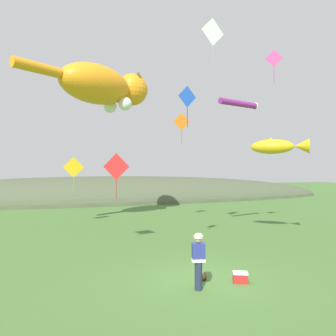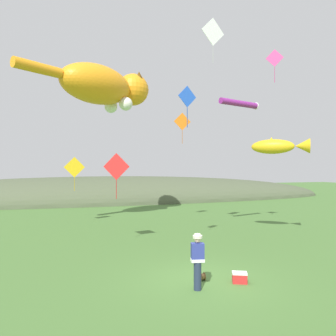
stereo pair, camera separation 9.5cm
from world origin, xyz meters
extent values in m
plane|color=#477033|center=(0.00, 0.00, 0.00)|extent=(120.00, 120.00, 0.00)
ellipsoid|color=#4C563D|center=(0.00, 27.94, 0.00)|extent=(57.63, 11.71, 5.66)
cylinder|color=#232D47|center=(-0.45, -0.66, 0.44)|extent=(0.24, 0.24, 0.88)
cube|color=navy|center=(-0.45, -0.66, 1.18)|extent=(0.44, 0.31, 0.60)
cube|color=white|center=(-0.45, -0.66, 0.94)|extent=(0.46, 0.34, 0.10)
sphere|color=beige|center=(-0.45, -0.66, 1.59)|extent=(0.20, 0.20, 0.20)
cylinder|color=beige|center=(-0.45, -0.66, 1.68)|extent=(0.30, 0.30, 0.09)
cylinder|color=beige|center=(-0.45, -0.66, 1.74)|extent=(0.20, 0.20, 0.07)
cylinder|color=olive|center=(0.05, 0.10, 0.13)|extent=(0.13, 0.20, 0.20)
cylinder|color=brown|center=(-0.02, 0.10, 0.13)|extent=(0.02, 0.26, 0.26)
cylinder|color=brown|center=(0.11, 0.10, 0.13)|extent=(0.02, 0.26, 0.26)
cube|color=red|center=(1.14, -0.49, 0.15)|extent=(0.57, 0.48, 0.30)
cube|color=white|center=(1.14, -0.49, 0.33)|extent=(0.58, 0.49, 0.06)
ellipsoid|color=orange|center=(-2.54, 11.95, 9.39)|extent=(6.11, 5.38, 2.59)
ellipsoid|color=white|center=(-2.33, 12.09, 8.92)|extent=(3.81, 3.26, 1.43)
sphere|color=orange|center=(0.26, 13.81, 9.65)|extent=(2.33, 2.33, 2.33)
cone|color=#55330A|center=(-0.09, 14.34, 10.49)|extent=(1.15, 1.15, 0.78)
cone|color=#55330A|center=(0.61, 13.27, 10.49)|extent=(1.15, 1.15, 0.78)
sphere|color=white|center=(-1.39, 13.66, 8.28)|extent=(0.93, 0.93, 0.93)
sphere|color=white|center=(-0.52, 12.35, 8.28)|extent=(0.93, 0.93, 0.93)
cylinder|color=orange|center=(-6.00, 9.66, 9.52)|extent=(2.72, 2.09, 0.62)
ellipsoid|color=gold|center=(6.49, 5.39, 5.02)|extent=(2.37, 2.06, 0.81)
cone|color=gold|center=(7.72, 4.48, 5.02)|extent=(1.08, 1.10, 0.81)
cone|color=gold|center=(6.43, 5.43, 5.36)|extent=(0.53, 0.53, 0.38)
sphere|color=black|center=(6.05, 6.06, 5.09)|extent=(0.19, 0.19, 0.19)
cylinder|color=#8C268C|center=(5.32, 7.03, 7.65)|extent=(2.92, 1.22, 0.36)
torus|color=white|center=(6.73, 7.47, 7.65)|extent=(0.19, 0.44, 0.44)
cube|color=white|center=(2.88, 5.40, 10.94)|extent=(1.43, 0.34, 1.47)
cylinder|color=black|center=(2.88, 5.42, 10.94)|extent=(0.96, 0.24, 0.02)
cube|color=#A9A9A9|center=(2.88, 5.40, 9.76)|extent=(0.03, 0.01, 0.90)
cube|color=#E53F8C|center=(6.73, 5.56, 10.01)|extent=(0.82, 0.54, 0.97)
cylinder|color=black|center=(6.73, 5.57, 10.01)|extent=(0.56, 0.37, 0.02)
cube|color=#A02C62|center=(6.73, 5.56, 9.07)|extent=(0.03, 0.02, 0.90)
cube|color=red|center=(-2.13, 5.56, 3.90)|extent=(1.18, 0.61, 1.31)
cylinder|color=black|center=(-2.13, 5.57, 3.90)|extent=(0.79, 0.41, 0.02)
cube|color=maroon|center=(-2.13, 5.56, 2.80)|extent=(0.03, 0.02, 0.90)
cube|color=blue|center=(0.74, 3.49, 7.03)|extent=(0.94, 0.26, 0.97)
cylinder|color=black|center=(0.74, 3.50, 7.03)|extent=(0.63, 0.18, 0.02)
cube|color=#1A3E97|center=(0.74, 3.49, 6.10)|extent=(0.03, 0.02, 0.90)
cube|color=yellow|center=(-3.96, 12.27, 3.88)|extent=(1.36, 0.18, 1.36)
cylinder|color=black|center=(-3.96, 12.28, 3.88)|extent=(0.91, 0.13, 0.02)
cube|color=#A98511|center=(-3.96, 12.27, 2.74)|extent=(0.03, 0.01, 0.90)
cube|color=orange|center=(3.03, 10.61, 6.96)|extent=(1.19, 0.04, 1.19)
cylinder|color=black|center=(3.03, 10.63, 6.96)|extent=(0.80, 0.03, 0.02)
cube|color=#A95011|center=(3.03, 10.61, 5.92)|extent=(0.03, 0.01, 0.90)
camera|label=1|loc=(-4.44, -10.21, 3.87)|focal=35.00mm
camera|label=2|loc=(-4.35, -10.24, 3.87)|focal=35.00mm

